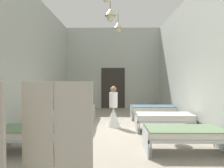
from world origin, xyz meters
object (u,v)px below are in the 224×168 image
object	(u,v)px
bed_right_row_2	(153,109)
patient_seated_secondary	(71,105)
patient_seated_primary	(81,99)
nurse_near_aisle	(113,112)
privacy_screen	(36,159)
bed_right_row_0	(185,134)
bed_left_row_0	(38,133)
bed_left_row_1	(61,117)
bed_left_row_2	(73,109)
bed_right_row_1	(164,118)

from	to	relation	value
bed_right_row_2	patient_seated_secondary	distance (m)	3.67
bed_right_row_2	patient_seated_primary	xyz separation A→B (m)	(-3.13, -0.00, 0.43)
nurse_near_aisle	patient_seated_secondary	distance (m)	1.55
nurse_near_aisle	bed_right_row_2	bearing A→B (deg)	36.27
privacy_screen	bed_right_row_0	bearing A→B (deg)	65.22
bed_left_row_0	bed_right_row_0	bearing A→B (deg)	0.00
bed_right_row_0	bed_left_row_1	size ratio (longest dim) A/B	1.00
bed_left_row_2	patient_seated_primary	world-z (taller)	patient_seated_primary
bed_right_row_0	bed_right_row_2	bearing A→B (deg)	90.00
bed_left_row_1	patient_seated_secondary	distance (m)	0.56
bed_right_row_0	nurse_near_aisle	size ratio (longest dim) A/B	1.28
bed_right_row_0	bed_right_row_2	world-z (taller)	same
bed_right_row_2	patient_seated_secondary	xyz separation A→B (m)	(-3.13, -1.86, 0.43)
bed_left_row_1	bed_left_row_0	bearing A→B (deg)	-90.00
bed_left_row_0	bed_right_row_1	size ratio (longest dim) A/B	1.00
bed_right_row_0	patient_seated_primary	bearing A→B (deg)	129.51
bed_right_row_2	bed_right_row_0	bearing A→B (deg)	-90.00
bed_right_row_1	bed_left_row_2	distance (m)	3.96
bed_right_row_0	bed_left_row_1	world-z (taller)	same
nurse_near_aisle	patient_seated_primary	xyz separation A→B (m)	(-1.43, 1.36, 0.34)
patient_seated_secondary	bed_left_row_1	bearing A→B (deg)	-173.28
bed_right_row_0	nurse_near_aisle	bearing A→B (deg)	124.89
patient_seated_secondary	privacy_screen	size ratio (longest dim) A/B	0.47
bed_right_row_1	bed_right_row_2	xyz separation A→B (m)	(0.00, 1.90, 0.00)
bed_left_row_1	bed_right_row_1	world-z (taller)	same
bed_left_row_2	patient_seated_secondary	size ratio (longest dim) A/B	2.37
nurse_near_aisle	patient_seated_secondary	bearing A→B (deg)	-163.40
nurse_near_aisle	privacy_screen	world-z (taller)	privacy_screen
bed_left_row_0	patient_seated_primary	xyz separation A→B (m)	(0.35, 3.80, 0.43)
bed_right_row_0	patient_seated_secondary	distance (m)	3.71
nurse_near_aisle	bed_left_row_0	bearing A→B (deg)	-128.65
bed_left_row_1	nurse_near_aisle	world-z (taller)	nurse_near_aisle
bed_left_row_2	patient_seated_primary	size ratio (longest dim) A/B	2.37
bed_left_row_0	bed_left_row_2	bearing A→B (deg)	90.00
bed_left_row_0	patient_seated_primary	bearing A→B (deg)	84.73
bed_right_row_0	patient_seated_primary	distance (m)	4.94
bed_left_row_1	patient_seated_primary	distance (m)	1.98
bed_right_row_0	nurse_near_aisle	world-z (taller)	nurse_near_aisle
bed_left_row_0	bed_left_row_1	distance (m)	1.90
bed_right_row_1	privacy_screen	distance (m)	5.04
bed_right_row_1	bed_right_row_2	bearing A→B (deg)	90.00
bed_right_row_0	patient_seated_secondary	bearing A→B (deg)	148.19
bed_right_row_2	bed_left_row_1	bearing A→B (deg)	-151.36
bed_left_row_1	nurse_near_aisle	xyz separation A→B (m)	(1.78, 0.54, 0.09)
bed_left_row_2	privacy_screen	size ratio (longest dim) A/B	1.12
bed_right_row_0	privacy_screen	size ratio (longest dim) A/B	1.12
patient_seated_secondary	privacy_screen	world-z (taller)	privacy_screen
patient_seated_primary	bed_right_row_2	bearing A→B (deg)	0.08
bed_right_row_1	bed_left_row_2	size ratio (longest dim) A/B	1.00
bed_right_row_0	bed_right_row_1	size ratio (longest dim) A/B	1.00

